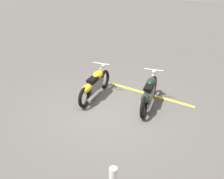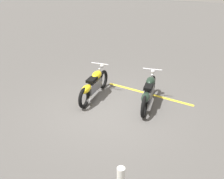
% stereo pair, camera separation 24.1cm
% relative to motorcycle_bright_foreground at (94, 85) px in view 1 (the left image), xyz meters
% --- Properties ---
extents(ground_plane, '(60.00, 60.00, 0.00)m').
position_rel_motorcycle_bright_foreground_xyz_m(ground_plane, '(0.51, 0.89, -0.46)').
color(ground_plane, '#514F4C').
extents(motorcycle_bright_foreground, '(2.22, 0.67, 1.04)m').
position_rel_motorcycle_bright_foreground_xyz_m(motorcycle_bright_foreground, '(0.00, 0.00, 0.00)').
color(motorcycle_bright_foreground, black).
rests_on(motorcycle_bright_foreground, ground).
extents(motorcycle_dark_foreground, '(2.21, 0.75, 1.04)m').
position_rel_motorcycle_bright_foreground_xyz_m(motorcycle_dark_foreground, '(-0.35, 1.80, 0.00)').
color(motorcycle_dark_foreground, black).
rests_on(motorcycle_dark_foreground, ground).
extents(parking_stripe_near, '(0.39, 3.20, 0.01)m').
position_rel_motorcycle_bright_foreground_xyz_m(parking_stripe_near, '(-1.14, 1.51, -0.46)').
color(parking_stripe_near, yellow).
rests_on(parking_stripe_near, ground).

